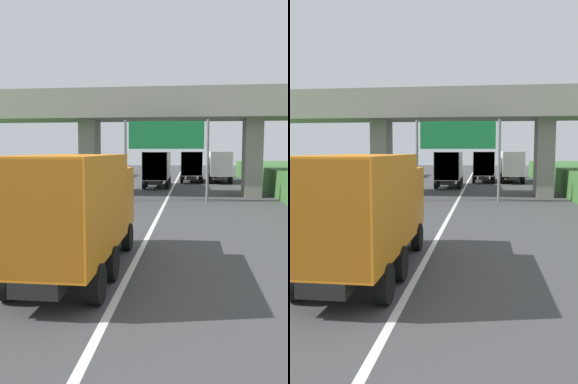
# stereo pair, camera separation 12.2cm
# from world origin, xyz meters

# --- Properties ---
(lane_centre_stripe) EXTENTS (0.20, 99.49, 0.01)m
(lane_centre_stripe) POSITION_xyz_m (0.00, 29.74, 0.00)
(lane_centre_stripe) COLOR white
(lane_centre_stripe) RESTS_ON ground
(overpass_bridge) EXTENTS (40.00, 4.80, 8.16)m
(overpass_bridge) POSITION_xyz_m (0.00, 37.18, 6.20)
(overpass_bridge) COLOR gray
(overpass_bridge) RESTS_ON ground
(overhead_highway_sign) EXTENTS (5.88, 0.18, 5.66)m
(overhead_highway_sign) POSITION_xyz_m (0.00, 33.28, 4.21)
(overhead_highway_sign) COLOR slate
(overhead_highway_sign) RESTS_ON ground
(truck_red) EXTENTS (2.44, 7.30, 3.44)m
(truck_red) POSITION_xyz_m (1.78, 51.08, 1.93)
(truck_red) COLOR black
(truck_red) RESTS_ON ground
(truck_green) EXTENTS (2.44, 7.30, 3.44)m
(truck_green) POSITION_xyz_m (4.86, 50.69, 1.93)
(truck_green) COLOR black
(truck_green) RESTS_ON ground
(truck_orange) EXTENTS (2.44, 7.30, 3.44)m
(truck_orange) POSITION_xyz_m (-1.46, 16.69, 1.93)
(truck_orange) COLOR black
(truck_orange) RESTS_ON ground
(truck_white) EXTENTS (2.44, 7.30, 3.44)m
(truck_white) POSITION_xyz_m (-1.50, 44.27, 1.93)
(truck_white) COLOR black
(truck_white) RESTS_ON ground
(car_yellow) EXTENTS (1.86, 4.10, 1.72)m
(car_yellow) POSITION_xyz_m (4.88, 58.62, 0.86)
(car_yellow) COLOR gold
(car_yellow) RESTS_ON ground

